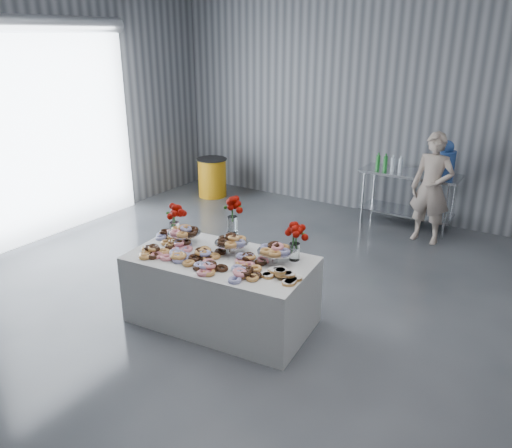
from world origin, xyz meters
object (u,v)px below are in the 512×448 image
at_px(water_jug, 446,161).
at_px(person, 432,188).
at_px(display_table, 221,290).
at_px(prep_table, 408,189).
at_px(trash_barrel, 212,177).

bearing_deg(water_jug, person, -97.03).
distance_m(display_table, prep_table, 4.00).
bearing_deg(display_table, water_jug, 71.75).
height_order(person, trash_barrel, person).
height_order(prep_table, trash_barrel, prep_table).
xyz_separation_m(prep_table, trash_barrel, (-3.61, -0.39, -0.25)).
xyz_separation_m(display_table, water_jug, (1.29, 3.91, 0.77)).
height_order(water_jug, person, person).
distance_m(prep_table, water_jug, 0.73).
distance_m(water_jug, person, 0.55).
bearing_deg(prep_table, display_table, -101.42).
relative_size(display_table, trash_barrel, 2.60).
xyz_separation_m(prep_table, person, (0.45, -0.43, 0.20)).
bearing_deg(trash_barrel, prep_table, 6.22).
height_order(prep_table, water_jug, water_jug).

